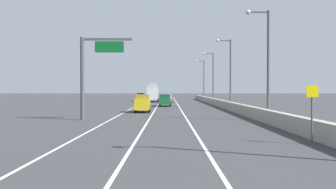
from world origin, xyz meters
The scene contains 16 objects.
ground_plane centered at (0.00, 64.00, 0.00)m, with size 320.00×320.00×0.00m, color #38383A.
lane_stripe_left centered at (-5.50, 55.00, 0.00)m, with size 0.16×130.00×0.00m, color silver.
lane_stripe_center centered at (-2.00, 55.00, 0.00)m, with size 0.16×130.00×0.00m, color silver.
lane_stripe_right centered at (1.50, 55.00, 0.00)m, with size 0.16×130.00×0.00m, color silver.
jersey_barrier_right centered at (7.94, 40.00, 0.55)m, with size 0.60×120.00×1.10m, color #9E998E.
overhead_sign_gantry centered at (-7.26, 27.82, 4.73)m, with size 4.68×0.36×7.50m.
speed_advisory_sign centered at (7.04, 13.27, 1.76)m, with size 0.60×0.11×3.00m.
lamp_post_right_second centered at (8.34, 27.12, 5.65)m, with size 2.14×0.44×9.80m.
lamp_post_right_third centered at (8.24, 46.09, 5.65)m, with size 2.14×0.44×9.80m.
lamp_post_right_fourth centered at (8.16, 65.06, 5.65)m, with size 2.14×0.44×9.80m.
lamp_post_right_fifth centered at (8.25, 84.03, 5.65)m, with size 2.14×0.44×9.80m.
car_silver_0 centered at (-0.31, 72.03, 1.06)m, with size 1.86×4.70×2.13m.
car_red_1 centered at (-6.59, 79.33, 0.95)m, with size 1.78×4.67×1.90m.
car_green_2 centered at (-0.74, 54.43, 0.98)m, with size 2.00×4.49×1.96m.
car_yellow_3 centered at (-3.32, 38.96, 1.06)m, with size 1.90×4.25×2.14m.
box_truck centered at (-3.61, 75.81, 1.94)m, with size 2.62×7.83×4.24m.
Camera 1 is at (-0.25, -5.26, 2.82)m, focal length 39.23 mm.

